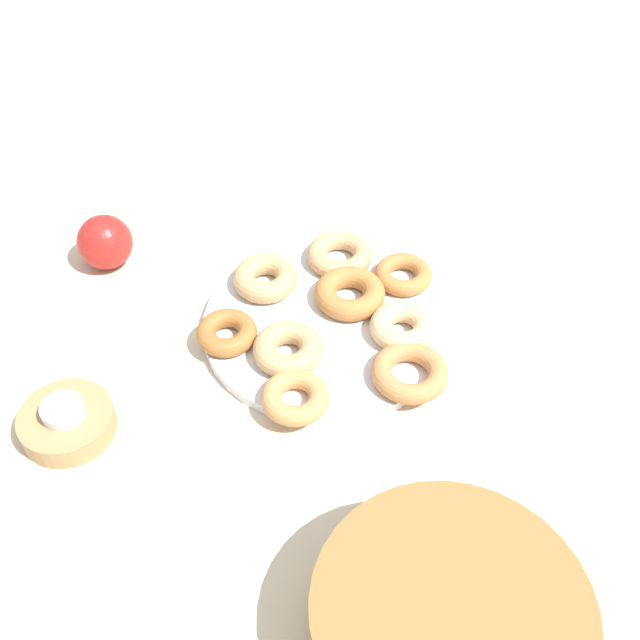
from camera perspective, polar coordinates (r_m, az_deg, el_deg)
The scene contains 15 objects.
ground_plane at distance 1.00m, azimuth 0.44°, elevation -0.60°, with size 2.40×2.40×0.00m, color beige.
donut_plate at distance 0.99m, azimuth 0.45°, elevation -0.31°, with size 0.32×0.32×0.01m, color silver.
donut_0 at distance 1.00m, azimuth 2.25°, elevation 2.02°, with size 0.09×0.09×0.03m, color #BC7A3D.
donut_1 at distance 0.89m, azimuth -1.59°, elevation -5.88°, with size 0.08×0.08×0.02m, color tan.
donut_2 at distance 0.97m, azimuth 6.28°, elevation -0.33°, with size 0.08×0.08×0.03m, color #EABC84.
donut_3 at distance 0.92m, azimuth 6.74°, elevation -3.92°, with size 0.09×0.09×0.02m, color #C6844C.
donut_4 at distance 1.03m, azimuth -4.11°, elevation 3.15°, with size 0.09×0.09×0.03m, color tan.
donut_5 at distance 0.96m, azimuth -7.01°, elevation -0.95°, with size 0.08×0.08×0.02m, color #AD6B33.
donut_6 at distance 1.06m, azimuth 1.49°, elevation 4.91°, with size 0.09×0.09×0.03m, color tan.
donut_7 at distance 0.93m, azimuth -2.41°, elevation -2.19°, with size 0.09×0.09×0.03m, color tan.
donut_8 at distance 1.04m, azimuth 6.26°, elevation 3.41°, with size 0.08×0.08×0.02m, color #BC7A3D.
candle_holder at distance 0.93m, azimuth -18.43°, elevation -7.30°, with size 0.11×0.11×0.03m, color tan.
tealight at distance 0.91m, azimuth -18.75°, elevation -6.45°, with size 0.05×0.05×0.01m, color silver.
basket at distance 0.74m, azimuth 9.53°, elevation -21.83°, with size 0.25×0.25×0.09m, color olive.
apple at distance 1.11m, azimuth -15.84°, elevation 5.65°, with size 0.08×0.08×0.08m, color red.
Camera 1 is at (-0.17, 0.67, 0.72)m, focal length 42.64 mm.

